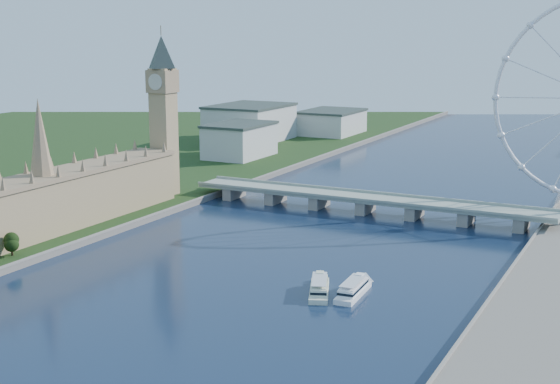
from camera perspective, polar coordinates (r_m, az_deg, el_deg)
The scene contains 6 objects.
parliament_range at distance 420.14m, azimuth -16.88°, elevation -0.81°, with size 24.00×200.00×70.00m.
big_ben at distance 495.79m, azimuth -8.57°, elevation 7.04°, with size 20.02×20.02×110.00m.
westminster_bridge at distance 464.41m, azimuth 6.29°, elevation -0.70°, with size 220.00×22.00×9.50m.
city_skyline at distance 701.24m, azimuth 16.88°, elevation 3.95°, with size 505.00×280.00×32.00m.
tour_boat_near at distance 323.53m, azimuth 2.88°, elevation -7.44°, with size 7.93×30.97×6.86m, color beige, non-canonical shape.
tour_boat_far at distance 322.67m, azimuth 5.36°, elevation -7.53°, with size 7.92×30.93×6.85m, color white, non-canonical shape.
Camera 1 is at (157.64, -125.28, 106.45)m, focal length 50.00 mm.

